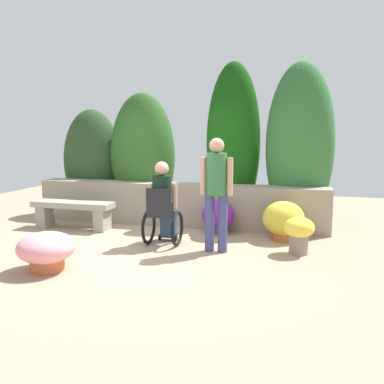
# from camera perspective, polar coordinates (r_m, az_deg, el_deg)

# --- Properties ---
(ground_plane) EXTENTS (12.27, 12.27, 0.00)m
(ground_plane) POSITION_cam_1_polar(r_m,az_deg,el_deg) (6.54, -6.20, -7.57)
(ground_plane) COLOR tan
(stone_retaining_wall) EXTENTS (5.64, 0.47, 0.81)m
(stone_retaining_wall) POSITION_cam_1_polar(r_m,az_deg,el_deg) (7.95, -2.00, -1.70)
(stone_retaining_wall) COLOR gray
(stone_retaining_wall) RESTS_ON ground
(hedge_backdrop) EXTENTS (5.68, 1.14, 3.12)m
(hedge_backdrop) POSITION_cam_1_polar(r_m,az_deg,el_deg) (8.36, -0.52, 5.50)
(hedge_backdrop) COLOR #294622
(hedge_backdrop) RESTS_ON ground
(stone_bench) EXTENTS (1.55, 0.40, 0.51)m
(stone_bench) POSITION_cam_1_polar(r_m,az_deg,el_deg) (7.96, -16.11, -2.48)
(stone_bench) COLOR gray
(stone_bench) RESTS_ON ground
(person_in_wheelchair) EXTENTS (0.53, 0.66, 1.33)m
(person_in_wheelchair) POSITION_cam_1_polar(r_m,az_deg,el_deg) (6.55, -3.98, -1.94)
(person_in_wheelchair) COLOR black
(person_in_wheelchair) RESTS_ON ground
(person_standing_companion) EXTENTS (0.49, 0.30, 1.70)m
(person_standing_companion) POSITION_cam_1_polar(r_m,az_deg,el_deg) (6.08, 3.39, 0.68)
(person_standing_companion) COLOR #404478
(person_standing_companion) RESTS_ON ground
(flower_pot_purple_near) EXTENTS (0.68, 0.68, 0.65)m
(flower_pot_purple_near) POSITION_cam_1_polar(r_m,az_deg,el_deg) (7.02, 12.50, -3.83)
(flower_pot_purple_near) COLOR #B7652C
(flower_pot_purple_near) RESTS_ON ground
(flower_pot_terracotta_by_wall) EXTENTS (0.74, 0.74, 0.51)m
(flower_pot_terracotta_by_wall) POSITION_cam_1_polar(r_m,az_deg,el_deg) (5.70, -19.45, -7.55)
(flower_pot_terracotta_by_wall) COLOR #BD5E3B
(flower_pot_terracotta_by_wall) RESTS_ON ground
(flower_pot_red_accent) EXTENTS (0.44, 0.44, 0.55)m
(flower_pot_red_accent) POSITION_cam_1_polar(r_m,az_deg,el_deg) (6.27, 14.56, -5.35)
(flower_pot_red_accent) COLOR gray
(flower_pot_red_accent) RESTS_ON ground
(flower_pot_small_foreground) EXTENTS (0.58, 0.58, 0.58)m
(flower_pot_small_foreground) POSITION_cam_1_polar(r_m,az_deg,el_deg) (7.33, 3.63, -3.43)
(flower_pot_small_foreground) COLOR #525249
(flower_pot_small_foreground) RESTS_ON ground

